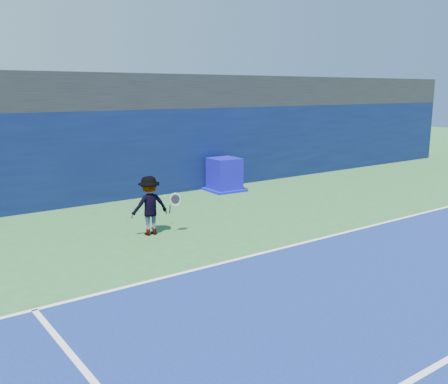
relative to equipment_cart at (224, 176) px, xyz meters
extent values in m
plane|color=#2E6630|center=(-3.65, -9.34, -0.55)|extent=(80.00, 80.00, 0.00)
cube|color=white|center=(-3.65, -6.34, -0.54)|extent=(24.00, 0.10, 0.01)
cube|color=black|center=(-3.65, 2.16, 3.05)|extent=(36.00, 3.00, 1.20)
cube|color=#0B153E|center=(-3.65, 1.16, 0.95)|extent=(36.00, 1.00, 3.00)
cube|color=#120CAB|center=(0.00, 0.00, 0.05)|extent=(1.07, 1.07, 1.21)
cube|color=#0B12A0|center=(0.00, 0.00, -0.51)|extent=(1.34, 1.34, 0.08)
imported|color=white|center=(-4.92, -3.47, 0.21)|extent=(1.04, 0.67, 1.52)
cylinder|color=black|center=(-4.47, -3.72, 0.10)|extent=(0.07, 0.13, 0.24)
torus|color=silver|center=(-4.33, -3.77, 0.35)|extent=(0.28, 0.16, 0.27)
cylinder|color=black|center=(-4.33, -3.77, 0.35)|extent=(0.23, 0.12, 0.23)
sphere|color=#B8DE18|center=(-4.29, -3.14, 0.33)|extent=(0.06, 0.06, 0.06)
camera|label=1|loc=(-10.69, -14.57, 3.10)|focal=40.00mm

